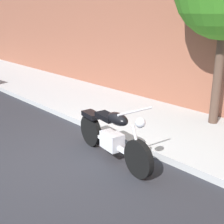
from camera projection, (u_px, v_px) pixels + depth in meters
The scene contains 3 objects.
ground_plane at pixel (67, 161), 5.70m from camera, with size 60.00×60.00×0.00m, color #28282D.
sidewalk at pixel (156, 123), 7.42m from camera, with size 25.17×2.78×0.14m, color #AEAEAE.
motorcycle at pixel (112, 136), 5.61m from camera, with size 2.24×0.75×1.18m.
Camera 1 is at (4.31, -2.86, 2.70)m, focal length 47.85 mm.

